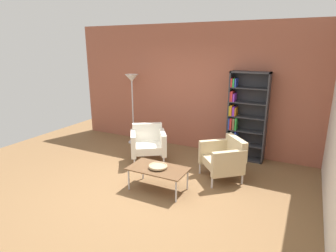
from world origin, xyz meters
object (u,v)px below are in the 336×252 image
bookshelf_tall (244,118)px  coffee_table_low (158,170)px  armchair_spare_guest (148,143)px  floor_lamp_torchiere (132,86)px  decorative_bowl (158,166)px  armchair_by_bookshelf (224,158)px

bookshelf_tall → coffee_table_low: bearing=-114.3°
armchair_spare_guest → floor_lamp_torchiere: 1.65m
decorative_bowl → floor_lamp_torchiere: size_ratio=0.18×
bookshelf_tall → armchair_spare_guest: (-1.75, -1.08, -0.50)m
armchair_spare_guest → floor_lamp_torchiere: (-0.95, 0.87, 1.03)m
armchair_by_bookshelf → floor_lamp_torchiere: 2.99m
decorative_bowl → armchair_spare_guest: 1.30m
bookshelf_tall → decorative_bowl: (-0.94, -2.09, -0.48)m
armchair_by_bookshelf → floor_lamp_torchiere: (-2.64, 0.95, 1.03)m
decorative_bowl → armchair_by_bookshelf: size_ratio=0.34×
armchair_spare_guest → armchair_by_bookshelf: bearing=-37.1°
decorative_bowl → floor_lamp_torchiere: floor_lamp_torchiere is taller
armchair_spare_guest → floor_lamp_torchiere: floor_lamp_torchiere is taller
floor_lamp_torchiere → coffee_table_low: bearing=-47.0°
coffee_table_low → decorative_bowl: size_ratio=3.12×
bookshelf_tall → floor_lamp_torchiere: 2.77m
coffee_table_low → armchair_by_bookshelf: 1.28m
bookshelf_tall → decorative_bowl: bearing=-114.3°
coffee_table_low → armchair_by_bookshelf: (0.88, 0.93, 0.05)m
armchair_spare_guest → bookshelf_tall: bearing=-2.7°
armchair_by_bookshelf → armchair_spare_guest: 1.69m
armchair_spare_guest → floor_lamp_torchiere: bearing=103.4°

